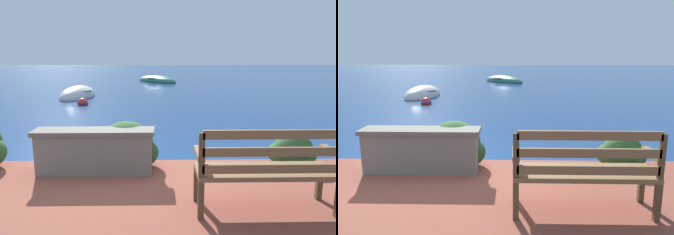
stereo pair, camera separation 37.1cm
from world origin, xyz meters
TOP-DOWN VIEW (x-y plane):
  - ground_plane at (0.00, 0.00)m, footprint 80.00×80.00m
  - park_bench at (1.67, -1.67)m, footprint 1.48×0.48m
  - stone_wall at (-0.34, -0.50)m, footprint 1.65×0.39m
  - hedge_clump_left at (0.05, -0.24)m, footprint 0.98×0.71m
  - hedge_clump_centre at (2.53, -0.23)m, footprint 0.70×0.51m
  - rowboat_nearest at (-2.85, 8.55)m, footprint 1.58×2.50m
  - rowboat_mid at (0.32, 15.35)m, footprint 2.95×3.04m
  - mooring_buoy at (-2.23, 6.71)m, footprint 0.40×0.40m

SIDE VIEW (x-z plane):
  - ground_plane at x=0.00m, z-range 0.00..0.00m
  - rowboat_mid at x=0.32m, z-range -0.30..0.42m
  - mooring_buoy at x=-2.23m, z-range -0.12..0.25m
  - rowboat_nearest at x=-2.85m, z-range -0.35..0.50m
  - hedge_clump_centre at x=2.53m, z-range 0.19..0.67m
  - hedge_clump_left at x=0.05m, z-range 0.18..0.84m
  - stone_wall at x=-0.34m, z-range 0.22..0.84m
  - park_bench at x=1.67m, z-range 0.24..1.17m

